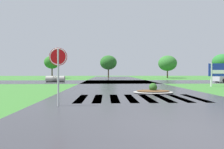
# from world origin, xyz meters

# --- Properties ---
(ground_plane) EXTENTS (120.00, 120.00, 0.10)m
(ground_plane) POSITION_xyz_m (0.00, 0.00, -0.05)
(ground_plane) COLOR #38722D
(asphalt_roadway) EXTENTS (10.14, 80.00, 0.01)m
(asphalt_roadway) POSITION_xyz_m (0.00, 10.00, 0.00)
(asphalt_roadway) COLOR #35353A
(asphalt_roadway) RESTS_ON ground
(asphalt_cross_road) EXTENTS (90.00, 9.13, 0.01)m
(asphalt_cross_road) POSITION_xyz_m (0.00, 21.72, 0.00)
(asphalt_cross_road) COLOR #35353A
(asphalt_cross_road) RESTS_ON ground
(crosswalk_stripes) EXTENTS (6.75, 3.10, 0.01)m
(crosswalk_stripes) POSITION_xyz_m (-0.00, 5.62, 0.00)
(crosswalk_stripes) COLOR white
(crosswalk_stripes) RESTS_ON ground
(stop_sign) EXTENTS (0.76, 0.08, 2.48)m
(stop_sign) POSITION_xyz_m (-3.84, 3.57, 1.84)
(stop_sign) COLOR #B2B5BA
(stop_sign) RESTS_ON ground
(estate_billboard) EXTENTS (2.41, 0.54, 2.34)m
(estate_billboard) POSITION_xyz_m (9.56, 12.92, 1.53)
(estate_billboard) COLOR white
(estate_billboard) RESTS_ON ground
(median_island) EXTENTS (2.75, 1.80, 0.68)m
(median_island) POSITION_xyz_m (1.44, 8.02, 0.14)
(median_island) COLOR #9E9B93
(median_island) RESTS_ON ground
(drainage_pipe_stack) EXTENTS (2.61, 0.95, 0.87)m
(drainage_pipe_stack) POSITION_xyz_m (-9.05, 21.36, 0.43)
(drainage_pipe_stack) COLOR #9E9B93
(drainage_pipe_stack) RESTS_ON ground
(background_treeline) EXTENTS (42.33, 5.96, 5.49)m
(background_treeline) POSITION_xyz_m (7.84, 36.29, 3.60)
(background_treeline) COLOR #4C3823
(background_treeline) RESTS_ON ground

